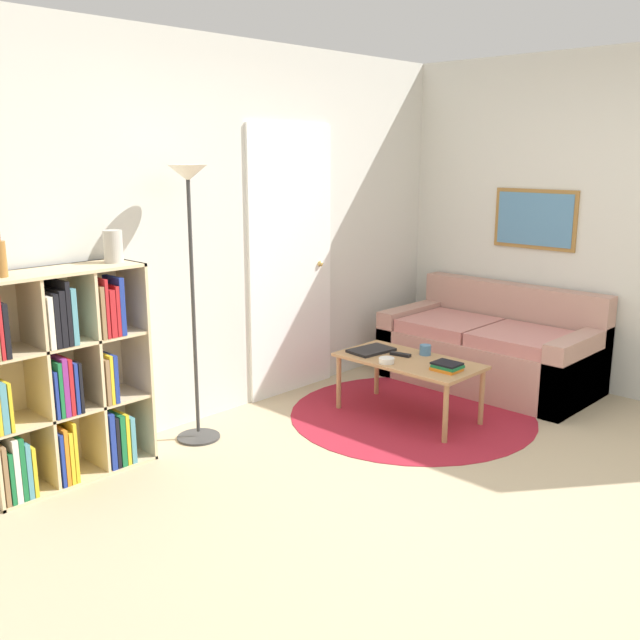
# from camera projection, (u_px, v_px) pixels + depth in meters

# --- Properties ---
(ground_plane) EXTENTS (14.00, 14.00, 0.00)m
(ground_plane) POSITION_uv_depth(u_px,v_px,m) (501.00, 506.00, 3.80)
(ground_plane) COLOR tan
(wall_back) EXTENTS (7.43, 0.11, 2.60)m
(wall_back) POSITION_uv_depth(u_px,v_px,m) (232.00, 233.00, 5.02)
(wall_back) COLOR silver
(wall_back) RESTS_ON ground_plane
(wall_right) EXTENTS (0.08, 5.20, 2.60)m
(wall_right) POSITION_uv_depth(u_px,v_px,m) (530.00, 220.00, 5.82)
(wall_right) COLOR silver
(wall_right) RESTS_ON ground_plane
(rug) EXTENTS (1.75, 1.75, 0.01)m
(rug) POSITION_uv_depth(u_px,v_px,m) (412.00, 414.00, 5.13)
(rug) COLOR maroon
(rug) RESTS_ON ground_plane
(bookshelf) EXTENTS (0.95, 0.34, 1.22)m
(bookshelf) POSITION_uv_depth(u_px,v_px,m) (60.00, 381.00, 4.02)
(bookshelf) COLOR beige
(bookshelf) RESTS_ON ground_plane
(floor_lamp) EXTENTS (0.28, 0.28, 1.77)m
(floor_lamp) POSITION_uv_depth(u_px,v_px,m) (190.00, 230.00, 4.40)
(floor_lamp) COLOR #333333
(floor_lamp) RESTS_ON ground_plane
(couch) EXTENTS (0.87, 1.64, 0.78)m
(couch) POSITION_uv_depth(u_px,v_px,m) (493.00, 350.00, 5.79)
(couch) COLOR tan
(couch) RESTS_ON ground_plane
(coffee_table) EXTENTS (0.52, 1.01, 0.42)m
(coffee_table) POSITION_uv_depth(u_px,v_px,m) (409.00, 365.00, 5.02)
(coffee_table) COLOR #AD7F51
(coffee_table) RESTS_ON ground_plane
(laptop) EXTENTS (0.34, 0.25, 0.02)m
(laptop) POSITION_uv_depth(u_px,v_px,m) (371.00, 350.00, 5.20)
(laptop) COLOR black
(laptop) RESTS_ON coffee_table
(bowl) EXTENTS (0.11, 0.11, 0.04)m
(bowl) POSITION_uv_depth(u_px,v_px,m) (387.00, 360.00, 4.92)
(bowl) COLOR silver
(bowl) RESTS_ON coffee_table
(book_stack_on_table) EXTENTS (0.16, 0.19, 0.05)m
(book_stack_on_table) POSITION_uv_depth(u_px,v_px,m) (447.00, 367.00, 4.75)
(book_stack_on_table) COLOR orange
(book_stack_on_table) RESTS_ON coffee_table
(cup) EXTENTS (0.08, 0.08, 0.07)m
(cup) POSITION_uv_depth(u_px,v_px,m) (425.00, 350.00, 5.11)
(cup) COLOR teal
(cup) RESTS_ON coffee_table
(remote) EXTENTS (0.07, 0.16, 0.02)m
(remote) POSITION_uv_depth(u_px,v_px,m) (400.00, 354.00, 5.09)
(remote) COLOR black
(remote) RESTS_ON coffee_table
(bottle_middle) EXTENTS (0.06, 0.06, 0.23)m
(bottle_middle) POSITION_uv_depth(u_px,v_px,m) (0.00, 258.00, 3.64)
(bottle_middle) COLOR olive
(bottle_middle) RESTS_ON bookshelf
(vase_on_shelf) EXTENTS (0.11, 0.11, 0.19)m
(vase_on_shelf) POSITION_uv_depth(u_px,v_px,m) (113.00, 246.00, 4.13)
(vase_on_shelf) COLOR #B7B2A8
(vase_on_shelf) RESTS_ON bookshelf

